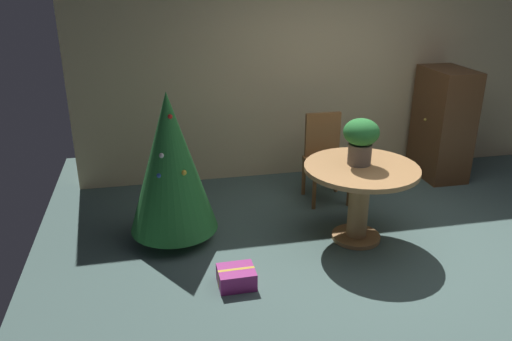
{
  "coord_description": "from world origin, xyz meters",
  "views": [
    {
      "loc": [
        -2.08,
        -3.68,
        2.46
      ],
      "look_at": [
        -1.27,
        0.15,
        0.89
      ],
      "focal_mm": 35.41,
      "sensor_mm": 36.0,
      "label": 1
    }
  ],
  "objects": [
    {
      "name": "round_dining_table",
      "position": [
        -0.22,
        0.36,
        0.56
      ],
      "size": [
        1.07,
        1.07,
        0.76
      ],
      "color": "#B27F4C",
      "rests_on": "ground_plane"
    },
    {
      "name": "holiday_tree",
      "position": [
        -1.95,
        0.73,
        0.79
      ],
      "size": [
        0.83,
        0.83,
        1.46
      ],
      "color": "brown",
      "rests_on": "ground_plane"
    },
    {
      "name": "wooden_cabinet",
      "position": [
        1.41,
        1.69,
        0.68
      ],
      "size": [
        0.5,
        0.74,
        1.36
      ],
      "color": "brown",
      "rests_on": "ground_plane"
    },
    {
      "name": "potted_plant",
      "position": [
        0.34,
        1.43,
        0.27
      ],
      "size": [
        0.31,
        0.31,
        0.46
      ],
      "color": "#4C382D",
      "rests_on": "ground_plane"
    },
    {
      "name": "wooden_chair_far",
      "position": [
        -0.22,
        1.36,
        0.54
      ],
      "size": [
        0.45,
        0.44,
        0.97
      ],
      "color": "brown",
      "rests_on": "ground_plane"
    },
    {
      "name": "back_wall_panel",
      "position": [
        0.0,
        2.2,
        1.3
      ],
      "size": [
        6.0,
        0.1,
        2.6
      ],
      "primitive_type": "cube",
      "color": "beige",
      "rests_on": "ground_plane"
    },
    {
      "name": "ground_plane",
      "position": [
        0.0,
        0.0,
        0.0
      ],
      "size": [
        6.6,
        6.6,
        0.0
      ],
      "primitive_type": "plane",
      "color": "#4C6660"
    },
    {
      "name": "gift_box_purple",
      "position": [
        -1.5,
        -0.17,
        0.08
      ],
      "size": [
        0.31,
        0.26,
        0.16
      ],
      "color": "#9E287A",
      "rests_on": "ground_plane"
    },
    {
      "name": "flower_vase",
      "position": [
        -0.22,
        0.42,
        1.02
      ],
      "size": [
        0.33,
        0.33,
        0.44
      ],
      "color": "#665B51",
      "rests_on": "round_dining_table"
    }
  ]
}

